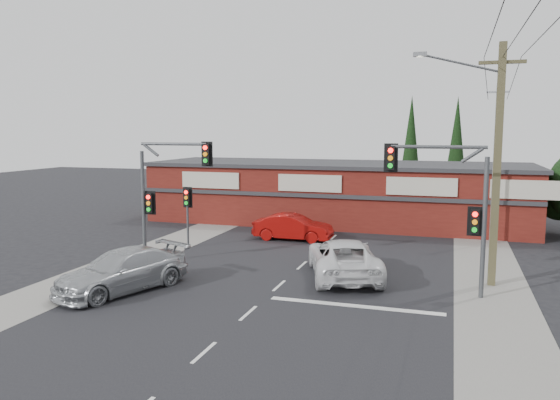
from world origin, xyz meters
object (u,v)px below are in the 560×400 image
(red_sedan, at_px, (293,227))
(silver_suv, at_px, (122,271))
(white_suv, at_px, (344,258))
(shop_building, at_px, (337,192))
(utility_pole, at_px, (494,157))

(red_sedan, bearing_deg, silver_suv, 162.77)
(white_suv, distance_m, silver_suv, 9.51)
(red_sedan, relative_size, shop_building, 0.17)
(white_suv, height_order, silver_suv, white_suv)
(white_suv, relative_size, red_sedan, 1.30)
(silver_suv, bearing_deg, white_suv, 52.27)
(white_suv, bearing_deg, utility_pole, 166.41)
(utility_pole, bearing_deg, white_suv, -175.28)
(white_suv, xyz_separation_m, silver_suv, (-8.16, -4.89, -0.02))
(white_suv, xyz_separation_m, red_sedan, (-4.44, 7.18, -0.08))
(shop_building, relative_size, utility_pole, 2.73)
(silver_suv, height_order, utility_pole, utility_pole)
(utility_pole, bearing_deg, shop_building, 123.76)
(silver_suv, height_order, shop_building, shop_building)
(shop_building, bearing_deg, utility_pole, -56.24)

